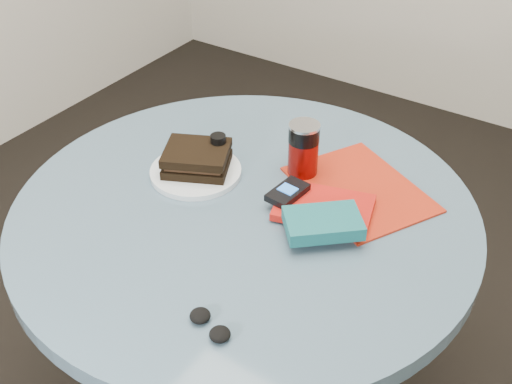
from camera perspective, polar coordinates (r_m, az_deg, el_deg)
The scene contains 10 objects.
table at distance 1.48m, azimuth -0.98°, elevation -6.26°, with size 1.00×1.00×0.75m.
plate at distance 1.47m, azimuth -5.38°, elevation 1.81°, with size 0.21×0.21×0.01m, color white.
sandwich at distance 1.46m, azimuth -5.28°, elevation 2.99°, with size 0.18×0.17×0.05m.
soda_can at distance 1.44m, azimuth 4.23°, elevation 3.78°, with size 0.09×0.09×0.13m.
pepper_grinder at distance 1.48m, azimuth -3.35°, elevation 3.72°, with size 0.04×0.04×0.08m.
magazine at distance 1.44m, azimuth 9.20°, elevation 0.26°, with size 0.31×0.23×0.01m, color #A1210E.
red_book at distance 1.36m, azimuth 6.05°, elevation -1.38°, with size 0.20×0.13×0.02m, color #AA130D.
novel at distance 1.28m, azimuth 5.98°, elevation -2.76°, with size 0.15×0.10×0.03m, color #125459.
mp3_player at distance 1.36m, azimuth 2.83°, elevation -0.02°, with size 0.06×0.10×0.02m.
headphones at distance 1.12m, azimuth -4.13°, elevation -11.69°, with size 0.10×0.06×0.02m.
Camera 1 is at (0.62, -0.89, 1.59)m, focal length 45.00 mm.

